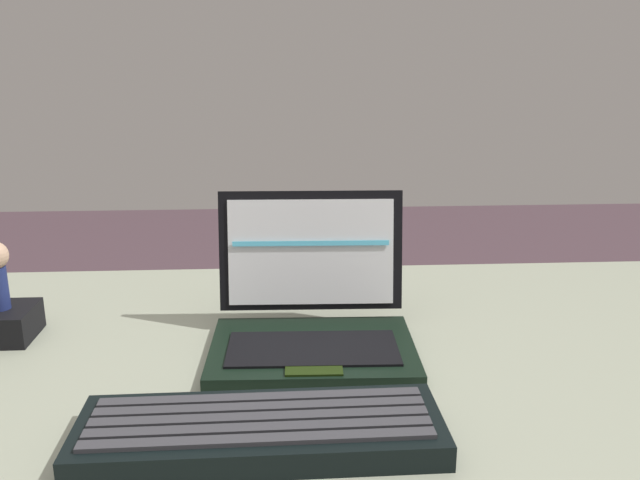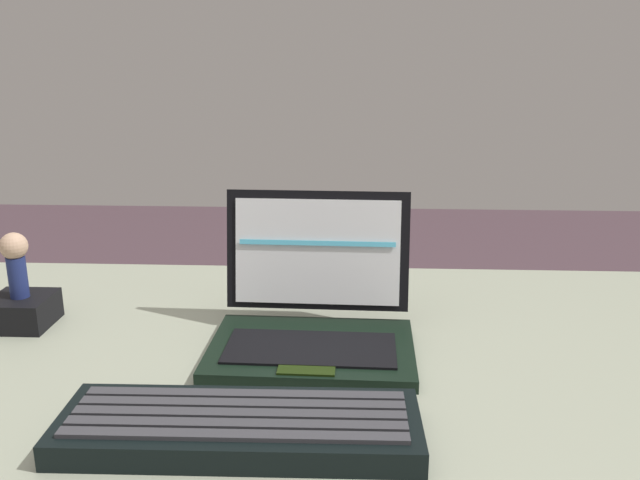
% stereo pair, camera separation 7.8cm
% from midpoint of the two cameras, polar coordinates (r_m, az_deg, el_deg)
% --- Properties ---
extents(desk, '(1.38, 0.79, 0.74)m').
position_cam_midpoint_polar(desk, '(0.83, -7.50, -17.47)').
color(desk, '#959C86').
rests_on(desk, ground).
extents(laptop_front, '(0.25, 0.21, 0.18)m').
position_cam_midpoint_polar(laptop_front, '(0.83, -3.39, -6.85)').
color(laptop_front, black).
rests_on(laptop_front, desk).
extents(external_keyboard, '(0.35, 0.12, 0.03)m').
position_cam_midpoint_polar(external_keyboard, '(0.65, -8.66, -15.98)').
color(external_keyboard, black).
rests_on(external_keyboard, desk).
extents(figurine_stand, '(0.08, 0.08, 0.04)m').
position_cam_midpoint_polar(figurine_stand, '(0.97, -27.73, -6.41)').
color(figurine_stand, black).
rests_on(figurine_stand, desk).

